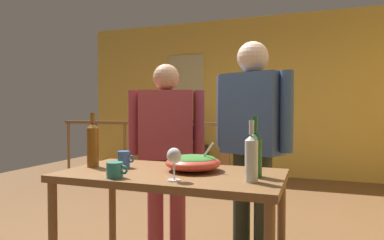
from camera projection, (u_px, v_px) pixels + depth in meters
The scene contains 15 objects.
back_wall at pixel (250, 97), 5.97m from camera, with size 6.34×0.10×2.78m, color gold.
framed_picture at pixel (186, 78), 6.31m from camera, with size 0.70×0.03×0.86m, color tan.
stair_railing at pixel (167, 144), 5.17m from camera, with size 2.89×0.10×1.02m.
tv_console at pixel (181, 159), 6.08m from camera, with size 0.90×0.40×0.53m, color #38281E.
flat_screen_tv at pixel (181, 130), 6.04m from camera, with size 0.63×0.12×0.44m.
serving_table at pixel (171, 188), 1.94m from camera, with size 1.27×0.67×0.80m.
salad_bowl at pixel (193, 162), 1.98m from camera, with size 0.33×0.33×0.17m.
wine_glass at pixel (174, 157), 1.70m from camera, with size 0.07×0.07×0.17m.
wine_bottle_green at pixel (255, 153), 1.80m from camera, with size 0.08×0.08×0.33m.
wine_bottle_clear at pixel (251, 157), 1.67m from camera, with size 0.07×0.07×0.31m.
wine_bottle_amber at pixel (93, 144), 2.11m from camera, with size 0.07×0.07×0.34m.
mug_blue at pixel (124, 159), 2.09m from camera, with size 0.11×0.08×0.10m.
mug_teal at pixel (115, 170), 1.77m from camera, with size 0.12×0.09×0.08m.
person_standing_left at pixel (166, 142), 2.71m from camera, with size 0.58×0.35×1.53m.
person_standing_right at pixel (252, 133), 2.48m from camera, with size 0.59×0.36×1.66m.
Camera 1 is at (1.06, -2.67, 1.16)m, focal length 31.45 mm.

